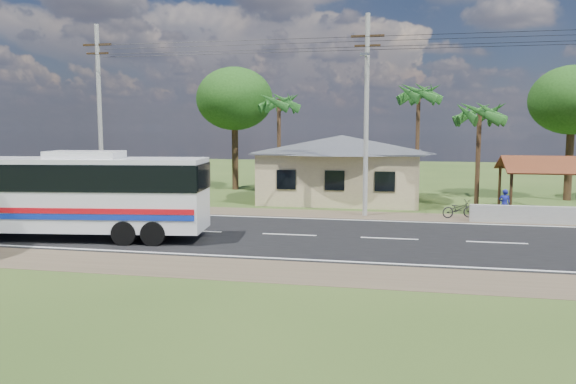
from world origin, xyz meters
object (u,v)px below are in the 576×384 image
motorcycle (458,209)px  person (505,204)px  waiting_shed (550,167)px  coach_bus (63,189)px

motorcycle → person: (2.37, 0.01, 0.33)m
waiting_shed → coach_bus: (-22.50, -11.33, -0.51)m
coach_bus → waiting_shed: bearing=19.2°
motorcycle → person: 2.40m
waiting_shed → motorcycle: (-4.96, -1.80, -2.24)m
coach_bus → person: coach_bus is taller
motorcycle → person: size_ratio=1.14×
waiting_shed → person: bearing=-145.4°
motorcycle → person: bearing=-112.7°
coach_bus → motorcycle: bearing=21.0°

